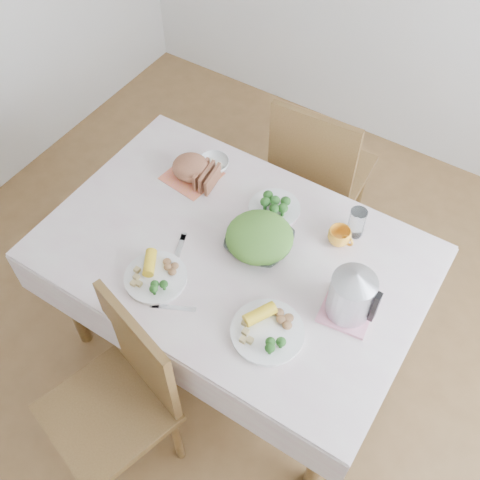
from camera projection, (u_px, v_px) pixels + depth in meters
The scene contains 18 objects.
floor at pixel (235, 340), 2.83m from camera, with size 3.60×3.60×0.00m, color brown.
dining_table at pixel (234, 301), 2.54m from camera, with size 1.40×0.90×0.75m, color brown.
tablecloth at pixel (233, 251), 2.23m from camera, with size 1.50×1.00×0.01m, color beige.
chair_near at pixel (107, 412), 2.13m from camera, with size 0.43×0.43×0.94m, color brown.
chair_far at pixel (322, 173), 2.91m from camera, with size 0.45×0.45×0.99m, color brown.
salad_bowl at pixel (259, 242), 2.21m from camera, with size 0.25×0.25×0.06m, color white.
dinner_plate_left at pixel (156, 278), 2.14m from camera, with size 0.24×0.24×0.02m, color white.
dinner_plate_right at pixel (267, 332), 1.99m from camera, with size 0.27×0.27×0.02m, color white.
broccoli_plate at pixel (274, 209), 2.35m from camera, with size 0.22×0.22×0.02m, color beige.
napkin at pixel (192, 176), 2.48m from camera, with size 0.21×0.21×0.00m, color #ED7853.
bread_loaf at pixel (191, 167), 2.43m from camera, with size 0.17×0.16×0.10m, color brown.
fruit_bowl at pixel (214, 164), 2.49m from camera, with size 0.14×0.14×0.04m, color white.
yellow_mug at pixel (339, 236), 2.22m from camera, with size 0.09×0.09×0.07m, color #FFA728.
glass_tumbler at pixel (357, 223), 2.23m from camera, with size 0.07×0.07×0.13m, color white.
pink_tray at pixel (347, 310), 2.05m from camera, with size 0.18×0.18×0.01m, color pink.
electric_kettle at pixel (352, 294), 1.96m from camera, with size 0.16×0.16×0.23m, color #B2B5BA.
fork_left at pixel (178, 253), 2.22m from camera, with size 0.02×0.18×0.00m, color silver.
knife at pixel (174, 308), 2.07m from camera, with size 0.02×0.16×0.00m, color silver.
Camera 1 is at (0.74, -1.11, 2.55)m, focal length 42.00 mm.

